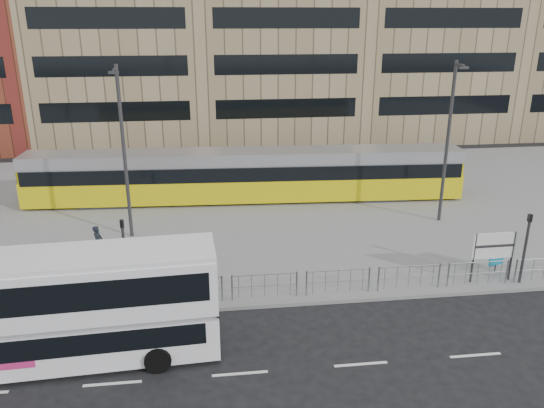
{
  "coord_description": "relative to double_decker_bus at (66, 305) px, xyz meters",
  "views": [
    {
      "loc": [
        -2.73,
        -18.27,
        10.82
      ],
      "look_at": [
        0.28,
        6.0,
        2.2
      ],
      "focal_mm": 35.0,
      "sensor_mm": 36.0,
      "label": 1
    }
  ],
  "objects": [
    {
      "name": "ground",
      "position": [
        7.46,
        2.6,
        -2.08
      ],
      "size": [
        120.0,
        120.0,
        0.0
      ],
      "primitive_type": "plane",
      "color": "black",
      "rests_on": "ground"
    },
    {
      "name": "plaza",
      "position": [
        7.46,
        14.6,
        -2.01
      ],
      "size": [
        64.0,
        24.0,
        0.15
      ],
      "primitive_type": "cube",
      "color": "gray",
      "rests_on": "ground"
    },
    {
      "name": "kerb",
      "position": [
        7.46,
        2.65,
        -2.01
      ],
      "size": [
        64.0,
        0.25,
        0.17
      ],
      "primitive_type": "cube",
      "color": "gray",
      "rests_on": "ground"
    },
    {
      "name": "pedestrian_barrier",
      "position": [
        9.46,
        3.1,
        -1.1
      ],
      "size": [
        32.07,
        0.07,
        1.1
      ],
      "color": "gray",
      "rests_on": "plaza"
    },
    {
      "name": "road_markings",
      "position": [
        8.46,
        -1.4,
        -2.08
      ],
      "size": [
        62.0,
        0.12,
        0.01
      ],
      "primitive_type": "cube",
      "color": "white",
      "rests_on": "ground"
    },
    {
      "name": "double_decker_bus",
      "position": [
        0.0,
        0.0,
        0.0
      ],
      "size": [
        9.73,
        2.85,
        3.85
      ],
      "rotation": [
        0.0,
        0.0,
        0.05
      ],
      "color": "white",
      "rests_on": "ground"
    },
    {
      "name": "tram",
      "position": [
        6.99,
        15.43,
        -0.37
      ],
      "size": [
        26.5,
        3.83,
        3.11
      ],
      "rotation": [
        0.0,
        0.0,
        -0.05
      ],
      "color": "#D9C80B",
      "rests_on": "plaza"
    },
    {
      "name": "station_sign",
      "position": [
        16.51,
        3.4,
        -0.4
      ],
      "size": [
        1.92,
        0.12,
        2.21
      ],
      "rotation": [
        0.0,
        0.0,
        0.01
      ],
      "color": "#2D2D30",
      "rests_on": "plaza"
    },
    {
      "name": "ad_panel",
      "position": [
        17.21,
        4.21,
        -1.04
      ],
      "size": [
        0.79,
        0.29,
        1.52
      ],
      "rotation": [
        0.0,
        0.0,
        0.29
      ],
      "color": "#2D2D30",
      "rests_on": "plaza"
    },
    {
      "name": "pedestrian",
      "position": [
        -0.51,
        7.79,
        -1.13
      ],
      "size": [
        0.48,
        0.64,
        1.61
      ],
      "primitive_type": "imported",
      "rotation": [
        0.0,
        0.0,
        1.4
      ],
      "color": "black",
      "rests_on": "plaza"
    },
    {
      "name": "traffic_light_west",
      "position": [
        1.21,
        4.51,
        0.04
      ],
      "size": [
        0.17,
        0.21,
        3.1
      ],
      "rotation": [
        0.0,
        0.0,
        0.05
      ],
      "color": "#2D2D30",
      "rests_on": "plaza"
    },
    {
      "name": "traffic_light_east",
      "position": [
        17.71,
        3.1,
        0.04
      ],
      "size": [
        0.18,
        0.21,
        3.1
      ],
      "rotation": [
        0.0,
        0.0,
        0.07
      ],
      "color": "#2D2D30",
      "rests_on": "plaza"
    },
    {
      "name": "lamp_post_west",
      "position": [
        0.65,
        10.3,
        2.76
      ],
      "size": [
        0.45,
        1.04,
        8.64
      ],
      "color": "#2D2D30",
      "rests_on": "plaza"
    },
    {
      "name": "lamp_post_east",
      "position": [
        17.38,
        10.52,
        2.77
      ],
      "size": [
        0.45,
        1.04,
        8.65
      ],
      "color": "#2D2D30",
      "rests_on": "plaza"
    }
  ]
}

